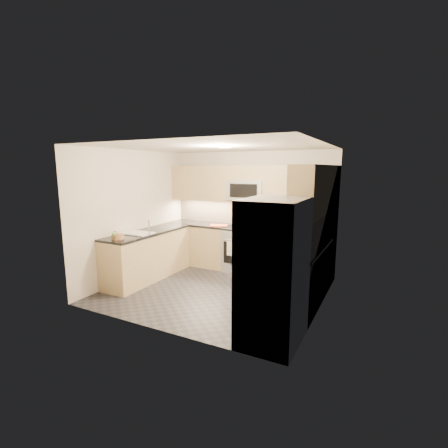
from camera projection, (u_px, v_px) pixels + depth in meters
floor at (215, 290)px, 5.77m from camera, size 3.60×3.20×0.00m
ceiling at (214, 147)px, 5.35m from camera, size 3.60×3.20×0.02m
wall_back at (251, 211)px, 6.96m from camera, size 3.60×0.02×2.50m
wall_front at (155, 239)px, 4.16m from camera, size 3.60×0.02×2.50m
wall_left at (135, 215)px, 6.37m from camera, size 0.02×3.20×2.50m
wall_right at (322, 230)px, 4.75m from camera, size 0.02×3.20×2.50m
base_cab_back_left at (200, 244)px, 7.33m from camera, size 1.42×0.60×0.90m
base_cab_back_right at (296, 256)px, 6.35m from camera, size 1.42×0.60×0.90m
base_cab_right at (302, 277)px, 5.15m from camera, size 0.60×1.70×0.90m
base_cab_peninsula at (148, 256)px, 6.37m from camera, size 0.60×2.00×0.90m
countertop_back_left at (200, 224)px, 7.25m from camera, size 1.42×0.63×0.04m
countertop_back_right at (296, 233)px, 6.27m from camera, size 1.42×0.63×0.04m
countertop_right at (303, 248)px, 5.07m from camera, size 0.63×1.70×0.04m
countertop_peninsula at (147, 232)px, 6.29m from camera, size 0.63×2.00×0.04m
upper_cab_back at (248, 184)px, 6.71m from camera, size 3.60×0.35×0.75m
upper_cab_right at (316, 190)px, 4.97m from camera, size 0.35×1.95×0.75m
backsplash_back at (250, 213)px, 6.97m from camera, size 3.60×0.01×0.51m
backsplash_right at (327, 229)px, 5.16m from camera, size 0.01×2.30×0.51m
gas_range at (244, 250)px, 6.81m from camera, size 0.76×0.65×0.91m
range_cooktop at (244, 228)px, 6.74m from camera, size 0.76×0.65×0.03m
oven_door_glass at (237, 254)px, 6.53m from camera, size 0.62×0.02×0.45m
oven_handle at (237, 241)px, 6.46m from camera, size 0.60×0.02×0.02m
microwave at (247, 190)px, 6.71m from camera, size 0.76×0.40×0.40m
microwave_door at (243, 191)px, 6.53m from camera, size 0.60×0.01×0.28m
refrigerator at (273, 272)px, 3.96m from camera, size 0.70×0.90×1.80m
fridge_handle_left at (240, 268)px, 3.96m from camera, size 0.02×0.02×1.20m
fridge_handle_right at (251, 260)px, 4.28m from camera, size 0.02×0.02×1.20m
sink_basin at (138, 237)px, 6.08m from camera, size 0.52×0.38×0.16m
faucet at (149, 227)px, 5.93m from camera, size 0.03×0.03×0.28m
utensil_bowl at (302, 229)px, 6.08m from camera, size 0.37×0.37×0.18m
cutting_board at (219, 225)px, 6.92m from camera, size 0.44×0.37×0.01m
fruit_basket at (118, 237)px, 5.60m from camera, size 0.21×0.21×0.08m
fruit_apple at (115, 233)px, 5.54m from camera, size 0.08×0.08×0.08m
fruit_pear at (114, 234)px, 5.49m from camera, size 0.07×0.07×0.07m
dish_towel_check at (230, 249)px, 6.54m from camera, size 0.16×0.04×0.30m
dish_towel_blue at (239, 250)px, 6.45m from camera, size 0.16×0.05×0.30m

